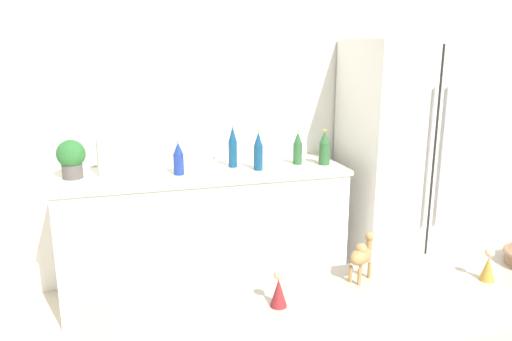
# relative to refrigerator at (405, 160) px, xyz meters

# --- Properties ---
(wall_back) EXTENTS (8.00, 0.06, 2.55)m
(wall_back) POSITION_rel_refrigerator_xyz_m (-1.29, 0.40, 0.37)
(wall_back) COLOR white
(wall_back) RESTS_ON ground_plane
(back_counter) EXTENTS (1.99, 0.63, 0.92)m
(back_counter) POSITION_rel_refrigerator_xyz_m (-1.55, 0.07, -0.44)
(back_counter) COLOR white
(back_counter) RESTS_ON ground_plane
(refrigerator) EXTENTS (0.88, 0.73, 1.81)m
(refrigerator) POSITION_rel_refrigerator_xyz_m (0.00, 0.00, 0.00)
(refrigerator) COLOR silver
(refrigerator) RESTS_ON ground_plane
(potted_plant) EXTENTS (0.18, 0.18, 0.25)m
(potted_plant) POSITION_rel_refrigerator_xyz_m (-2.41, 0.09, 0.15)
(potted_plant) COLOR #595451
(potted_plant) RESTS_ON back_counter
(paper_towel_roll) EXTENTS (0.10, 0.10, 0.26)m
(paper_towel_roll) POSITION_rel_refrigerator_xyz_m (-2.20, 0.09, 0.14)
(paper_towel_roll) COLOR white
(paper_towel_roll) RESTS_ON back_counter
(back_bottle_0) EXTENTS (0.06, 0.06, 0.30)m
(back_bottle_0) POSITION_rel_refrigerator_xyz_m (-1.33, 0.10, 0.16)
(back_bottle_0) COLOR navy
(back_bottle_0) RESTS_ON back_counter
(back_bottle_1) EXTENTS (0.07, 0.07, 0.23)m
(back_bottle_1) POSITION_rel_refrigerator_xyz_m (-1.73, -0.01, 0.12)
(back_bottle_1) COLOR navy
(back_bottle_1) RESTS_ON back_counter
(back_bottle_2) EXTENTS (0.07, 0.07, 0.25)m
(back_bottle_2) POSITION_rel_refrigerator_xyz_m (-0.86, 0.06, 0.13)
(back_bottle_2) COLOR #2D6033
(back_bottle_2) RESTS_ON back_counter
(back_bottle_3) EXTENTS (0.08, 0.08, 0.26)m
(back_bottle_3) POSITION_rel_refrigerator_xyz_m (-0.68, -0.01, 0.14)
(back_bottle_3) COLOR #2D6033
(back_bottle_3) RESTS_ON back_counter
(back_bottle_4) EXTENTS (0.06, 0.06, 0.28)m
(back_bottle_4) POSITION_rel_refrigerator_xyz_m (-1.18, -0.03, 0.15)
(back_bottle_4) COLOR navy
(back_bottle_4) RESTS_ON back_counter
(camel_figurine) EXTENTS (0.12, 0.10, 0.15)m
(camel_figurine) POSITION_rel_refrigerator_xyz_m (-1.36, -1.87, 0.18)
(camel_figurine) COLOR #A87F4C
(camel_figurine) RESTS_ON bar_counter
(wise_man_figurine_blue) EXTENTS (0.05, 0.05, 0.12)m
(wise_man_figurine_blue) POSITION_rel_refrigerator_xyz_m (-1.69, -1.96, 0.14)
(wise_man_figurine_blue) COLOR maroon
(wise_man_figurine_blue) RESTS_ON bar_counter
(wise_man_figurine_crimson) EXTENTS (0.05, 0.05, 0.12)m
(wise_man_figurine_crimson) POSITION_rel_refrigerator_xyz_m (-0.95, -2.00, 0.14)
(wise_man_figurine_crimson) COLOR #B28933
(wise_man_figurine_crimson) RESTS_ON bar_counter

